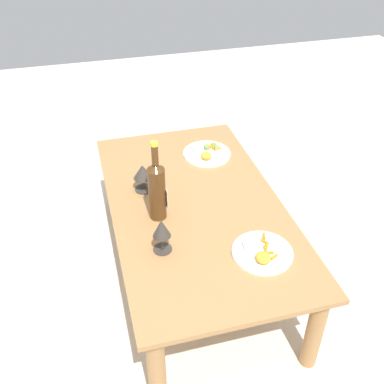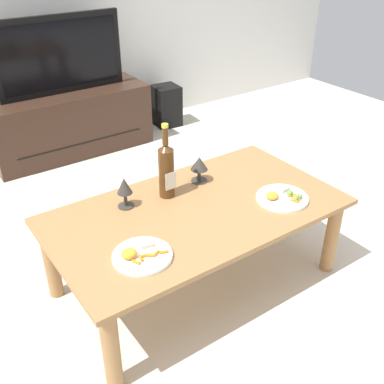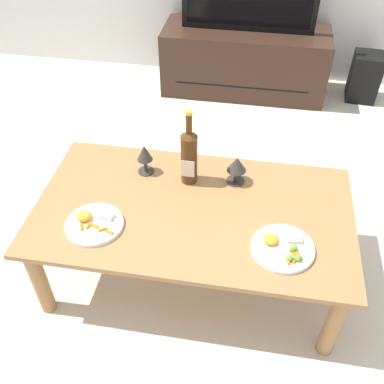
% 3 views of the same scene
% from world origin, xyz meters
% --- Properties ---
extents(ground_plane, '(6.40, 6.40, 0.00)m').
position_xyz_m(ground_plane, '(0.00, 0.00, 0.00)').
color(ground_plane, beige).
extents(dining_table, '(1.40, 0.78, 0.44)m').
position_xyz_m(dining_table, '(0.00, 0.00, 0.38)').
color(dining_table, '#9E7042').
rests_on(dining_table, ground_plane).
extents(wine_bottle, '(0.08, 0.08, 0.38)m').
position_xyz_m(wine_bottle, '(-0.05, 0.19, 0.60)').
color(wine_bottle, '#4C2D14').
rests_on(wine_bottle, dining_table).
extents(goblet_left, '(0.08, 0.08, 0.15)m').
position_xyz_m(goblet_left, '(-0.26, 0.21, 0.55)').
color(goblet_left, '#38332D').
rests_on(goblet_left, dining_table).
extents(goblet_right, '(0.09, 0.09, 0.14)m').
position_xyz_m(goblet_right, '(0.17, 0.21, 0.54)').
color(goblet_right, '#38332D').
rests_on(goblet_right, dining_table).
extents(dinner_plate_left, '(0.25, 0.25, 0.05)m').
position_xyz_m(dinner_plate_left, '(-0.40, -0.17, 0.46)').
color(dinner_plate_left, white).
rests_on(dinner_plate_left, dining_table).
extents(dinner_plate_right, '(0.26, 0.26, 0.05)m').
position_xyz_m(dinner_plate_right, '(0.39, -0.17, 0.46)').
color(dinner_plate_right, white).
rests_on(dinner_plate_right, dining_table).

